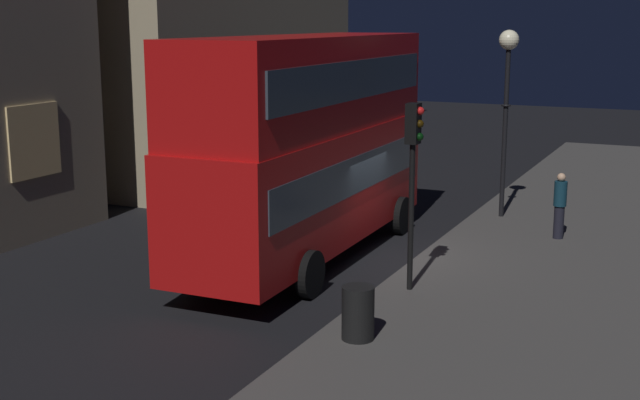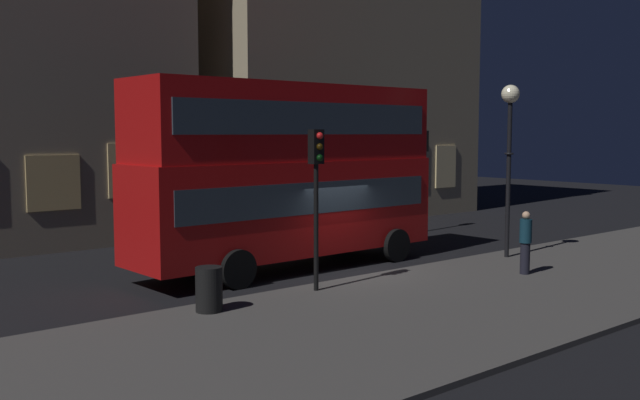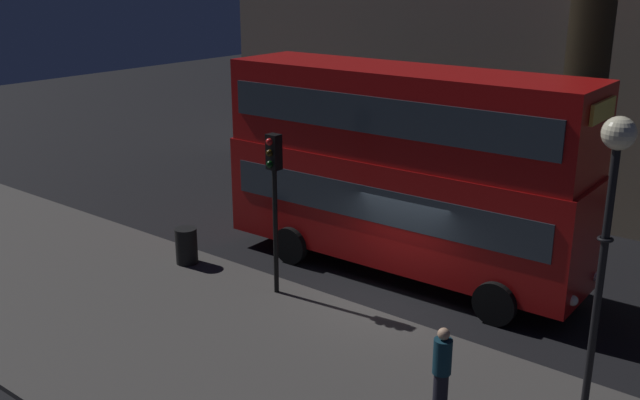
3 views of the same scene
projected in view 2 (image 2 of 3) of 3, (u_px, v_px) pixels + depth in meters
ground_plane at (345, 273)px, 20.82m from camera, size 80.00×80.00×0.00m
sidewalk_slab at (470, 299)px, 17.36m from camera, size 44.00×7.23×0.12m
building_plain_facade at (319, 12)px, 35.23m from camera, size 14.34×8.81×19.97m
double_decker_bus at (288, 167)px, 21.20m from camera, size 10.01×2.99×5.47m
traffic_light_near_kerb at (316, 175)px, 17.75m from camera, size 0.33×0.37×4.03m
traffic_light_far_side at (423, 159)px, 29.27m from camera, size 0.35×0.38×4.15m
street_lamp at (510, 124)px, 22.49m from camera, size 0.57×0.57×5.44m
pedestrian at (525, 242)px, 20.04m from camera, size 0.34×0.34×1.77m
litter_bin at (209, 289)px, 15.87m from camera, size 0.60×0.60×1.00m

